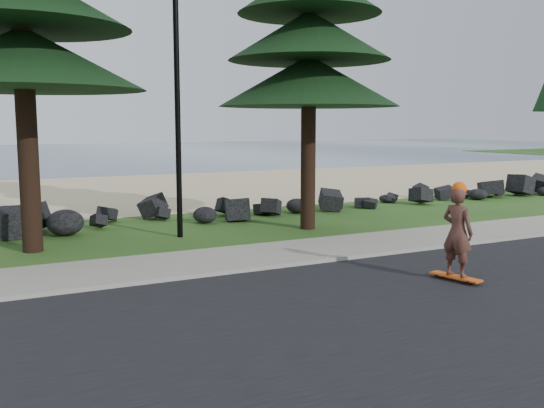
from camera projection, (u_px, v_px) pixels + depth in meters
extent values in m
plane|color=#244E18|center=(229.00, 262.00, 12.49)|extent=(160.00, 160.00, 0.00)
cube|color=black|center=(354.00, 326.00, 8.51)|extent=(160.00, 7.00, 0.02)
cube|color=gray|center=(248.00, 269.00, 11.69)|extent=(160.00, 0.20, 0.10)
cube|color=gray|center=(226.00, 259.00, 12.66)|extent=(160.00, 2.00, 0.08)
cube|color=tan|center=(94.00, 192.00, 25.31)|extent=(160.00, 15.00, 0.01)
cube|color=#374E69|center=(20.00, 154.00, 57.57)|extent=(160.00, 58.00, 0.01)
cylinder|color=black|center=(309.00, 1.00, 15.75)|extent=(0.40, 0.40, 12.00)
cylinder|color=black|center=(177.00, 76.00, 14.79)|extent=(0.14, 0.14, 8.00)
cube|color=#E1510D|center=(456.00, 277.00, 10.94)|extent=(0.46, 1.00, 0.03)
imported|color=#4E2B23|center=(457.00, 232.00, 10.83)|extent=(0.52, 0.66, 1.61)
sphere|color=#ED510D|center=(459.00, 189.00, 10.73)|extent=(0.26, 0.26, 0.26)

